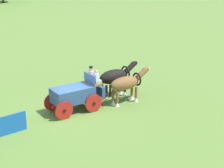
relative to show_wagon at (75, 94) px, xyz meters
The scene contains 4 objects.
ground_plane 1.11m from the show_wagon, behind, with size 220.00×220.00×0.00m, color olive.
show_wagon is the anchor object (origin of this frame).
draft_horse_near 3.48m from the show_wagon, ahead, with size 3.21×1.21×2.28m.
draft_horse_off 3.49m from the show_wagon, 17.16° to the right, with size 3.21×1.12×2.17m.
Camera 1 is at (-11.20, -17.17, 8.87)m, focal length 57.02 mm.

